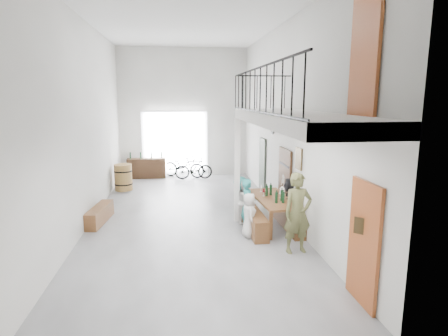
{
  "coord_description": "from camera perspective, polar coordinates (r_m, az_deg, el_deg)",
  "views": [
    {
      "loc": [
        -0.32,
        -10.39,
        3.43
      ],
      "look_at": [
        0.93,
        -0.5,
        1.53
      ],
      "focal_mm": 30.0,
      "sensor_mm": 36.0,
      "label": 1
    }
  ],
  "objects": [
    {
      "name": "potted_plant",
      "position": [
        11.9,
        6.54,
        -4.98
      ],
      "size": [
        0.47,
        0.44,
        0.43
      ],
      "primitive_type": "imported",
      "rotation": [
        0.0,
        0.0,
        0.31
      ],
      "color": "#1D4F1D",
      "rests_on": "ground"
    },
    {
      "name": "oak_barrel",
      "position": [
        14.42,
        -15.08,
        -1.38
      ],
      "size": [
        0.66,
        0.66,
        0.97
      ],
      "color": "olive",
      "rests_on": "ground"
    },
    {
      "name": "host_standing",
      "position": [
        8.47,
        11.16,
        -6.76
      ],
      "size": [
        0.72,
        0.53,
        1.81
      ],
      "primitive_type": "imported",
      "rotation": [
        0.0,
        0.0,
        0.15
      ],
      "color": "brown",
      "rests_on": "ground"
    },
    {
      "name": "tableware",
      "position": [
        9.98,
        7.72,
        -3.78
      ],
      "size": [
        0.66,
        1.52,
        0.35
      ],
      "color": "#103219",
      "rests_on": "tasting_table"
    },
    {
      "name": "bench_wall",
      "position": [
        10.3,
        9.51,
        -7.3
      ],
      "size": [
        0.35,
        2.26,
        0.52
      ],
      "primitive_type": "cube",
      "rotation": [
        0.0,
        0.0,
        0.02
      ],
      "color": "brown",
      "rests_on": "ground"
    },
    {
      "name": "bicycle_far",
      "position": [
        15.83,
        -4.64,
        -0.03
      ],
      "size": [
        1.58,
        0.48,
        0.94
      ],
      "primitive_type": "imported",
      "rotation": [
        0.0,
        0.0,
        1.59
      ],
      "color": "black",
      "rests_on": "ground"
    },
    {
      "name": "bench_inner",
      "position": [
        10.03,
        4.32,
        -7.66
      ],
      "size": [
        0.39,
        2.3,
        0.53
      ],
      "primitive_type": "cube",
      "rotation": [
        0.0,
        0.0,
        0.01
      ],
      "color": "brown",
      "rests_on": "ground"
    },
    {
      "name": "guest_left_a",
      "position": [
        9.32,
        3.83,
        -7.2
      ],
      "size": [
        0.37,
        0.56,
        1.12
      ],
      "primitive_type": "imported",
      "rotation": [
        0.0,
        0.0,
        1.6
      ],
      "color": "silver",
      "rests_on": "ground"
    },
    {
      "name": "gateway_portal",
      "position": [
        16.45,
        -7.47,
        3.6
      ],
      "size": [
        2.8,
        0.08,
        2.8
      ],
      "primitive_type": "cube",
      "color": "white",
      "rests_on": "ground"
    },
    {
      "name": "guest_left_b",
      "position": [
        9.71,
        3.63,
        -5.64
      ],
      "size": [
        0.36,
        0.52,
        1.38
      ],
      "primitive_type": "imported",
      "rotation": [
        0.0,
        0.0,
        1.52
      ],
      "color": "teal",
      "rests_on": "ground"
    },
    {
      "name": "right_wall_decor",
      "position": [
        9.2,
        12.08,
        -0.04
      ],
      "size": [
        0.07,
        8.28,
        5.07
      ],
      "color": "#8F3F18",
      "rests_on": "ground"
    },
    {
      "name": "room_walls",
      "position": [
        10.39,
        -5.57,
        11.41
      ],
      "size": [
        12.0,
        12.0,
        12.0
      ],
      "color": "white",
      "rests_on": "ground"
    },
    {
      "name": "floor",
      "position": [
        10.94,
        -5.23,
        -7.54
      ],
      "size": [
        12.0,
        12.0,
        0.0
      ],
      "primitive_type": "plane",
      "color": "slate",
      "rests_on": "ground"
    },
    {
      "name": "guest_left_c",
      "position": [
        10.36,
        3.34,
        -5.09
      ],
      "size": [
        0.65,
        0.72,
        1.2
      ],
      "primitive_type": "imported",
      "rotation": [
        0.0,
        0.0,
        1.16
      ],
      "color": "silver",
      "rests_on": "ground"
    },
    {
      "name": "guest_right_c",
      "position": [
        10.95,
        9.52,
        -4.11
      ],
      "size": [
        0.42,
        0.64,
        1.29
      ],
      "primitive_type": "imported",
      "rotation": [
        0.0,
        0.0,
        -1.56
      ],
      "color": "silver",
      "rests_on": "ground"
    },
    {
      "name": "guest_right_b",
      "position": [
        10.39,
        10.03,
        -4.94
      ],
      "size": [
        0.8,
        1.25,
        1.29
      ],
      "primitive_type": "imported",
      "rotation": [
        0.0,
        0.0,
        -1.95
      ],
      "color": "black",
      "rests_on": "ground"
    },
    {
      "name": "counter_bottles",
      "position": [
        16.27,
        -11.79,
        1.92
      ],
      "size": [
        1.37,
        0.15,
        0.28
      ],
      "color": "#103219",
      "rests_on": "serving_counter"
    },
    {
      "name": "guest_right_a",
      "position": [
        9.76,
        11.99,
        -6.69
      ],
      "size": [
        0.28,
        0.64,
        1.08
      ],
      "primitive_type": "imported",
      "rotation": [
        0.0,
        0.0,
        -1.6
      ],
      "color": "#AD1D31",
      "rests_on": "ground"
    },
    {
      "name": "side_bench",
      "position": [
        11.0,
        -18.45,
        -6.75
      ],
      "size": [
        0.54,
        1.61,
        0.44
      ],
      "primitive_type": "cube",
      "rotation": [
        0.0,
        0.0,
        -0.13
      ],
      "color": "brown",
      "rests_on": "ground"
    },
    {
      "name": "tasting_table",
      "position": [
        10.1,
        7.53,
        -4.97
      ],
      "size": [
        1.04,
        2.23,
        0.79
      ],
      "rotation": [
        0.0,
        0.0,
        0.07
      ],
      "color": "brown",
      "rests_on": "ground"
    },
    {
      "name": "guest_left_d",
      "position": [
        10.8,
        2.55,
        -4.45
      ],
      "size": [
        0.72,
        0.88,
        1.19
      ],
      "primitive_type": "imported",
      "rotation": [
        0.0,
        0.0,
        1.14
      ],
      "color": "teal",
      "rests_on": "ground"
    },
    {
      "name": "bicycle_near",
      "position": [
        16.26,
        -6.17,
        0.33
      ],
      "size": [
        2.0,
        1.41,
        1.0
      ],
      "primitive_type": "imported",
      "rotation": [
        0.0,
        0.0,
        1.13
      ],
      "color": "black",
      "rests_on": "ground"
    },
    {
      "name": "balcony",
      "position": [
        7.63,
        10.4,
        7.09
      ],
      "size": [
        1.52,
        5.62,
        4.0
      ],
      "color": "white",
      "rests_on": "ground"
    },
    {
      "name": "serving_counter",
      "position": [
        16.37,
        -11.72,
        -0.03
      ],
      "size": [
        1.61,
        0.46,
        0.85
      ],
      "primitive_type": "cube",
      "rotation": [
        0.0,
        0.0,
        0.01
      ],
      "color": "#3B2314",
      "rests_on": "ground"
    }
  ]
}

